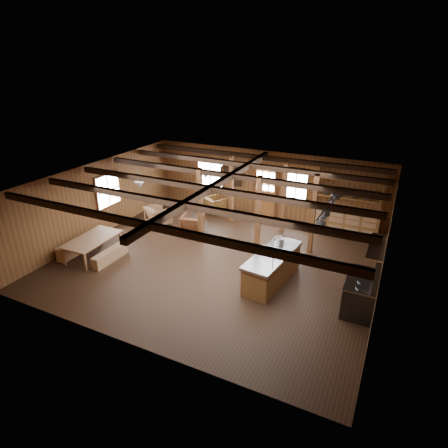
{
  "coord_description": "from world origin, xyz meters",
  "views": [
    {
      "loc": [
        4.98,
        -9.81,
        6.18
      ],
      "look_at": [
        0.01,
        0.45,
        1.16
      ],
      "focal_mm": 30.0,
      "sensor_mm": 36.0,
      "label": 1
    }
  ],
  "objects_px": {
    "armchair_a": "(192,224)",
    "commercial_range": "(363,289)",
    "kitchen_island": "(272,267)",
    "armchair_c": "(159,216)",
    "dining_table": "(95,248)",
    "armchair_b": "(215,205)"
  },
  "relations": [
    {
      "from": "armchair_a",
      "to": "commercial_range",
      "type": "bearing_deg",
      "value": 148.62
    },
    {
      "from": "kitchen_island",
      "to": "commercial_range",
      "type": "xyz_separation_m",
      "value": [
        2.62,
        -0.25,
        0.15
      ]
    },
    {
      "from": "commercial_range",
      "to": "armchair_c",
      "type": "bearing_deg",
      "value": 164.23
    },
    {
      "from": "dining_table",
      "to": "armchair_c",
      "type": "relative_size",
      "value": 2.24
    },
    {
      "from": "commercial_range",
      "to": "dining_table",
      "type": "distance_m",
      "value": 8.6
    },
    {
      "from": "commercial_range",
      "to": "armchair_a",
      "type": "xyz_separation_m",
      "value": [
        -6.54,
        2.23,
        -0.27
      ]
    },
    {
      "from": "dining_table",
      "to": "armchair_c",
      "type": "xyz_separation_m",
      "value": [
        0.39,
        3.2,
        0.05
      ]
    },
    {
      "from": "armchair_a",
      "to": "armchair_b",
      "type": "relative_size",
      "value": 1.02
    },
    {
      "from": "kitchen_island",
      "to": "commercial_range",
      "type": "distance_m",
      "value": 2.63
    },
    {
      "from": "armchair_c",
      "to": "dining_table",
      "type": "bearing_deg",
      "value": 110.15
    },
    {
      "from": "dining_table",
      "to": "armchair_a",
      "type": "relative_size",
      "value": 2.45
    },
    {
      "from": "dining_table",
      "to": "armchair_b",
      "type": "distance_m",
      "value": 5.68
    },
    {
      "from": "armchair_c",
      "to": "armchair_a",
      "type": "bearing_deg",
      "value": -155.4
    },
    {
      "from": "kitchen_island",
      "to": "armchair_c",
      "type": "relative_size",
      "value": 2.98
    },
    {
      "from": "kitchen_island",
      "to": "armchair_a",
      "type": "xyz_separation_m",
      "value": [
        -3.92,
        1.98,
        -0.12
      ]
    },
    {
      "from": "dining_table",
      "to": "armchair_a",
      "type": "bearing_deg",
      "value": -34.33
    },
    {
      "from": "kitchen_island",
      "to": "armchair_b",
      "type": "distance_m",
      "value": 5.88
    },
    {
      "from": "dining_table",
      "to": "armchair_c",
      "type": "distance_m",
      "value": 3.22
    },
    {
      "from": "armchair_b",
      "to": "armchair_c",
      "type": "distance_m",
      "value": 2.61
    },
    {
      "from": "armchair_b",
      "to": "armchair_c",
      "type": "relative_size",
      "value": 0.89
    },
    {
      "from": "kitchen_island",
      "to": "armchair_b",
      "type": "height_order",
      "value": "kitchen_island"
    },
    {
      "from": "dining_table",
      "to": "kitchen_island",
      "type": "bearing_deg",
      "value": -80.67
    }
  ]
}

